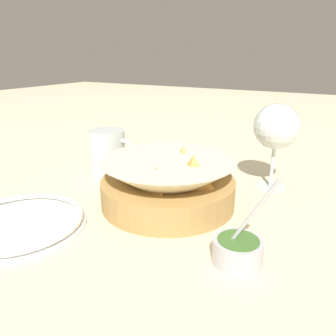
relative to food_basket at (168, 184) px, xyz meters
The scene contains 6 objects.
ground_plane 0.06m from the food_basket, 138.90° to the right, with size 4.00×4.00×0.00m, color beige.
food_basket is the anchor object (origin of this frame).
sauce_cup 0.20m from the food_basket, 33.34° to the right, with size 0.08×0.07×0.12m.
wine_glass 0.24m from the food_basket, 50.68° to the left, with size 0.09×0.09×0.17m.
beer_mug 0.21m from the food_basket, 159.31° to the left, with size 0.12×0.08×0.10m.
side_plate 0.25m from the food_basket, 130.49° to the right, with size 0.20×0.20×0.01m.
Camera 1 is at (0.30, -0.43, 0.26)m, focal length 35.00 mm.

